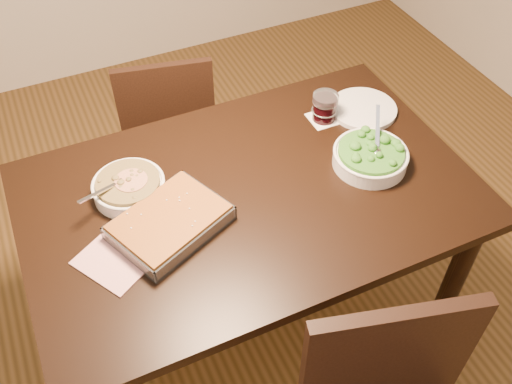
{
  "coord_description": "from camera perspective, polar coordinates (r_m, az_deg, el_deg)",
  "views": [
    {
      "loc": [
        -0.49,
        -1.13,
        2.04
      ],
      "look_at": [
        -0.0,
        -0.06,
        0.8
      ],
      "focal_mm": 40.0,
      "sensor_mm": 36.0,
      "label": 1
    }
  ],
  "objects": [
    {
      "name": "wine_tumbler",
      "position": [
        2.03,
        6.89,
        8.48
      ],
      "size": [
        0.09,
        0.09,
        0.1
      ],
      "color": "black",
      "rests_on": "coaster"
    },
    {
      "name": "baking_dish",
      "position": [
        1.68,
        -8.59,
        -3.04
      ],
      "size": [
        0.39,
        0.34,
        0.06
      ],
      "rotation": [
        0.0,
        0.0,
        0.41
      ],
      "color": "silver",
      "rests_on": "table"
    },
    {
      "name": "magazine_a",
      "position": [
        1.68,
        -12.68,
        -5.47
      ],
      "size": [
        0.33,
        0.31,
        0.01
      ],
      "primitive_type": "cube",
      "rotation": [
        0.0,
        0.0,
        0.54
      ],
      "color": "#AE3143",
      "rests_on": "table"
    },
    {
      "name": "broccoli_bowl",
      "position": [
        1.89,
        11.36,
        3.51
      ],
      "size": [
        0.24,
        0.26,
        0.09
      ],
      "color": "white",
      "rests_on": "table"
    },
    {
      "name": "table",
      "position": [
        1.86,
        -0.63,
        -1.93
      ],
      "size": [
        1.4,
        0.9,
        0.75
      ],
      "color": "black",
      "rests_on": "ground"
    },
    {
      "name": "ground",
      "position": [
        2.39,
        -0.5,
        -12.4
      ],
      "size": [
        4.0,
        4.0,
        0.0
      ],
      "primitive_type": "plane",
      "color": "#453013",
      "rests_on": "ground"
    },
    {
      "name": "coaster",
      "position": [
        2.06,
        6.76,
        7.3
      ],
      "size": [
        0.1,
        0.1,
        0.0
      ],
      "primitive_type": "cube",
      "color": "white",
      "rests_on": "table"
    },
    {
      "name": "chair_far",
      "position": [
        2.51,
        -8.76,
        6.82
      ],
      "size": [
        0.46,
        0.46,
        0.82
      ],
      "rotation": [
        0.0,
        0.0,
        2.94
      ],
      "color": "black",
      "rests_on": "ground"
    },
    {
      "name": "dinner_plate",
      "position": [
        2.11,
        10.67,
        8.17
      ],
      "size": [
        0.24,
        0.24,
        0.02
      ],
      "primitive_type": "cylinder",
      "color": "silver",
      "rests_on": "table"
    },
    {
      "name": "stew_bowl",
      "position": [
        1.8,
        -12.6,
        0.53
      ],
      "size": [
        0.24,
        0.23,
        0.09
      ],
      "color": "white",
      "rests_on": "table"
    }
  ]
}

